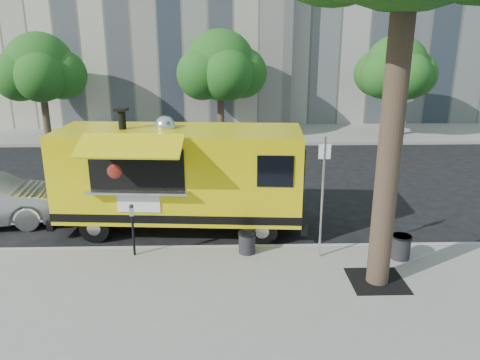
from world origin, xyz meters
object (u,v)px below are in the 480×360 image
object	(u,v)px
parking_meter	(133,224)
trash_bin_right	(401,246)
far_tree_b	(220,65)
food_truck	(179,175)
sign_post	(323,191)
far_tree_a	(40,67)
far_tree_c	(396,68)
trash_bin_left	(247,242)

from	to	relation	value
parking_meter	trash_bin_right	bearing A→B (deg)	-3.17
far_tree_b	food_truck	bearing A→B (deg)	-94.88
sign_post	far_tree_a	bearing A→B (deg)	129.83
parking_meter	trash_bin_right	world-z (taller)	parking_meter
far_tree_c	food_truck	distance (m)	15.65
trash_bin_right	food_truck	bearing A→B (deg)	157.59
far_tree_c	parking_meter	distance (m)	17.82
parking_meter	trash_bin_left	distance (m)	2.84
far_tree_c	trash_bin_right	bearing A→B (deg)	-107.69
sign_post	trash_bin_left	size ratio (longest dim) A/B	5.53
far_tree_b	trash_bin_left	world-z (taller)	far_tree_b
far_tree_c	sign_post	distance (m)	15.48
sign_post	parking_meter	world-z (taller)	sign_post
far_tree_a	far_tree_c	xyz separation A→B (m)	(18.00, 0.10, -0.06)
far_tree_a	food_truck	size ratio (longest dim) A/B	0.75
trash_bin_left	far_tree_b	bearing A→B (deg)	93.21
sign_post	food_truck	bearing A→B (deg)	149.38
trash_bin_right	sign_post	bearing A→B (deg)	175.31
sign_post	parking_meter	xyz separation A→B (m)	(-4.55, 0.20, -0.87)
food_truck	far_tree_c	bearing A→B (deg)	53.76
sign_post	trash_bin_left	xyz separation A→B (m)	(-1.76, 0.25, -1.41)
far_tree_b	parking_meter	size ratio (longest dim) A/B	4.12
far_tree_b	sign_post	xyz separation A→B (m)	(2.55, -14.25, -1.98)
far_tree_b	food_truck	distance (m)	12.37
far_tree_a	parking_meter	bearing A→B (deg)	-62.85
sign_post	far_tree_c	bearing A→B (deg)	65.19
food_truck	trash_bin_right	world-z (taller)	food_truck
far_tree_c	parking_meter	world-z (taller)	far_tree_c
trash_bin_left	trash_bin_right	world-z (taller)	trash_bin_right
far_tree_a	far_tree_b	bearing A→B (deg)	2.54
sign_post	trash_bin_left	bearing A→B (deg)	171.94
far_tree_a	sign_post	bearing A→B (deg)	-50.17
far_tree_c	trash_bin_right	world-z (taller)	far_tree_c
far_tree_b	parking_meter	distance (m)	14.48
far_tree_a	parking_meter	xyz separation A→B (m)	(7.00, -13.65, -2.79)
far_tree_c	food_truck	xyz separation A→B (m)	(-10.03, -11.83, -2.10)
food_truck	trash_bin_right	xyz separation A→B (m)	(5.53, -2.28, -1.15)
sign_post	trash_bin_right	size ratio (longest dim) A/B	5.07
far_tree_b	far_tree_c	distance (m)	9.01
far_tree_a	sign_post	world-z (taller)	far_tree_a
parking_meter	trash_bin_right	distance (m)	6.53
far_tree_b	trash_bin_right	xyz separation A→B (m)	(4.50, -14.41, -3.37)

